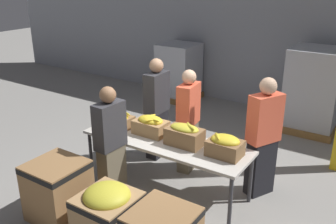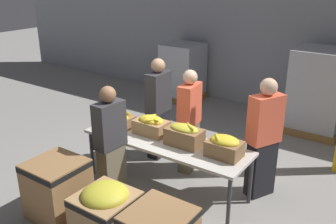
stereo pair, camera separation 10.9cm
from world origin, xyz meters
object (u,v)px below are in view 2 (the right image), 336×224
at_px(pallet_stack_0, 183,72).
at_px(volunteer_1, 111,144).
at_px(donation_bin_1, 106,212).
at_px(banana_box_1, 151,125).
at_px(volunteer_3, 158,109).
at_px(pallet_stack_1, 318,92).
at_px(banana_box_2, 184,135).
at_px(banana_box_3, 224,146).
at_px(volunteer_0, 189,122).
at_px(donation_bin_0, 57,187).
at_px(banana_box_0, 117,120).
at_px(volunteer_2, 263,139).
at_px(sorting_table, 166,144).

bearing_deg(pallet_stack_0, volunteer_1, -70.27).
bearing_deg(donation_bin_1, banana_box_1, 105.33).
height_order(volunteer_1, volunteer_3, volunteer_3).
distance_m(banana_box_1, pallet_stack_1, 3.58).
relative_size(banana_box_2, banana_box_3, 1.13).
bearing_deg(pallet_stack_0, banana_box_2, -57.27).
xyz_separation_m(volunteer_0, pallet_stack_0, (-1.93, 2.85, -0.14)).
relative_size(banana_box_2, donation_bin_0, 0.65).
height_order(banana_box_2, banana_box_3, banana_box_2).
relative_size(banana_box_2, volunteer_0, 0.31).
relative_size(banana_box_0, volunteer_2, 0.29).
height_order(banana_box_3, donation_bin_1, banana_box_3).
xyz_separation_m(banana_box_3, donation_bin_1, (-0.79, -1.33, -0.51)).
bearing_deg(donation_bin_0, pallet_stack_0, 103.99).
bearing_deg(sorting_table, donation_bin_1, -86.81).
relative_size(volunteer_1, pallet_stack_0, 1.19).
bearing_deg(pallet_stack_1, donation_bin_0, -112.77).
xyz_separation_m(banana_box_0, pallet_stack_0, (-1.06, 3.49, -0.19)).
relative_size(volunteer_1, donation_bin_0, 2.11).
bearing_deg(donation_bin_1, banana_box_3, 59.21).
bearing_deg(banana_box_0, donation_bin_0, -84.04).
height_order(banana_box_1, donation_bin_1, banana_box_1).
xyz_separation_m(banana_box_2, pallet_stack_0, (-2.23, 3.47, -0.24)).
bearing_deg(volunteer_3, volunteer_2, 84.53).
distance_m(volunteer_1, donation_bin_1, 0.99).
height_order(banana_box_1, volunteer_1, volunteer_1).
distance_m(banana_box_0, volunteer_2, 2.14).
xyz_separation_m(banana_box_1, volunteer_2, (1.46, 0.55, -0.05)).
distance_m(banana_box_2, volunteer_2, 1.06).
bearing_deg(donation_bin_0, sorting_table, 59.71).
distance_m(banana_box_0, volunteer_0, 1.08).
relative_size(pallet_stack_0, pallet_stack_1, 0.83).
xyz_separation_m(banana_box_1, pallet_stack_1, (1.49, 3.26, -0.09)).
xyz_separation_m(sorting_table, volunteer_2, (1.16, 0.62, 0.14)).
bearing_deg(sorting_table, volunteer_2, 28.03).
relative_size(volunteer_0, volunteer_2, 0.96).
distance_m(banana_box_0, banana_box_3, 1.76).
height_order(volunteer_2, volunteer_3, volunteer_2).
distance_m(donation_bin_1, pallet_stack_0, 5.21).
bearing_deg(volunteer_3, banana_box_3, 64.02).
xyz_separation_m(volunteer_1, volunteer_3, (-0.19, 1.34, 0.04)).
relative_size(sorting_table, banana_box_2, 4.89).
relative_size(banana_box_1, pallet_stack_0, 0.36).
xyz_separation_m(banana_box_0, pallet_stack_1, (2.07, 3.31, -0.06)).
xyz_separation_m(volunteer_0, donation_bin_1, (0.09, -1.94, -0.42)).
xyz_separation_m(volunteer_1, pallet_stack_0, (-1.46, 4.08, -0.13)).
bearing_deg(donation_bin_1, sorting_table, 93.19).
xyz_separation_m(donation_bin_1, pallet_stack_0, (-2.02, 4.79, 0.28)).
bearing_deg(banana_box_2, volunteer_2, 33.97).
xyz_separation_m(volunteer_1, donation_bin_1, (0.56, -0.71, -0.42)).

